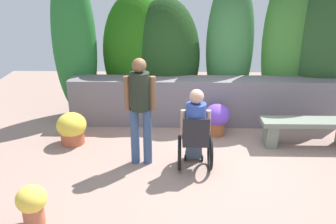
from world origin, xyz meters
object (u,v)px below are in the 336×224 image
object	(u,v)px
person_standing_companion	(140,105)
flower_pot_red_accent	(72,128)
flower_pot_small_foreground	(32,203)
flower_pot_terracotta_by_wall	(217,117)
stone_bench	(309,129)
person_in_wheelchair	(195,132)

from	to	relation	value
person_standing_companion	flower_pot_red_accent	world-z (taller)	person_standing_companion
flower_pot_small_foreground	flower_pot_terracotta_by_wall	bearing A→B (deg)	46.67
stone_bench	flower_pot_red_accent	distance (m)	4.23
person_in_wheelchair	person_standing_companion	world-z (taller)	person_standing_companion
stone_bench	flower_pot_red_accent	xyz separation A→B (m)	(-4.23, 0.01, -0.04)
stone_bench	flower_pot_red_accent	bearing A→B (deg)	-173.18
stone_bench	person_in_wheelchair	bearing A→B (deg)	-151.31
flower_pot_small_foreground	person_in_wheelchair	bearing A→B (deg)	35.05
person_standing_companion	flower_pot_terracotta_by_wall	size ratio (longest dim) A/B	2.85
flower_pot_terracotta_by_wall	flower_pot_small_foreground	xyz separation A→B (m)	(-2.53, -2.68, -0.05)
person_in_wheelchair	flower_pot_red_accent	world-z (taller)	person_in_wheelchair
flower_pot_terracotta_by_wall	flower_pot_small_foreground	distance (m)	3.69
person_in_wheelchair	flower_pot_small_foreground	size ratio (longest dim) A/B	2.46
stone_bench	person_standing_companion	size ratio (longest dim) A/B	0.97
stone_bench	flower_pot_small_foreground	world-z (taller)	flower_pot_small_foreground
flower_pot_terracotta_by_wall	flower_pot_red_accent	distance (m)	2.69
flower_pot_red_accent	flower_pot_small_foreground	xyz separation A→B (m)	(0.12, -2.27, 0.01)
stone_bench	flower_pot_terracotta_by_wall	world-z (taller)	flower_pot_terracotta_by_wall
person_in_wheelchair	flower_pot_red_accent	size ratio (longest dim) A/B	2.29
person_in_wheelchair	flower_pot_terracotta_by_wall	bearing A→B (deg)	74.81
person_standing_companion	flower_pot_small_foreground	size ratio (longest dim) A/B	3.23
person_in_wheelchair	flower_pot_small_foreground	world-z (taller)	person_in_wheelchair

